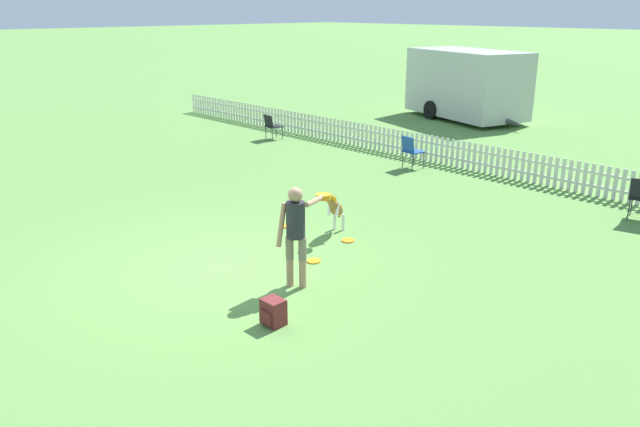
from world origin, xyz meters
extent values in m
plane|color=#5B8C42|center=(0.00, 0.00, 0.00)|extent=(240.00, 240.00, 0.00)
cylinder|color=tan|center=(1.30, 0.43, 0.22)|extent=(0.11, 0.11, 0.43)
cylinder|color=#7A705B|center=(1.30, 0.43, 0.61)|extent=(0.12, 0.12, 0.36)
cylinder|color=tan|center=(1.48, 0.53, 0.22)|extent=(0.11, 0.11, 0.43)
cylinder|color=#7A705B|center=(1.48, 0.53, 0.61)|extent=(0.12, 0.12, 0.36)
cylinder|color=#26262D|center=(1.39, 0.48, 1.06)|extent=(0.38, 0.38, 0.54)
sphere|color=tan|center=(1.39, 0.48, 1.44)|extent=(0.22, 0.22, 0.22)
cylinder|color=tan|center=(1.24, 0.34, 0.98)|extent=(0.09, 0.20, 0.66)
cylinder|color=tan|center=(1.40, 0.87, 1.27)|extent=(0.34, 0.64, 0.14)
cylinder|color=orange|center=(1.27, 1.17, 1.22)|extent=(0.23, 0.23, 0.02)
cylinder|color=orange|center=(1.27, 1.17, 1.24)|extent=(0.23, 0.23, 0.02)
cylinder|color=orange|center=(1.27, 1.17, 1.27)|extent=(0.23, 0.23, 0.02)
ellipsoid|color=olive|center=(0.20, 2.52, 0.51)|extent=(0.53, 0.67, 0.55)
ellipsoid|color=white|center=(0.20, 2.52, 0.46)|extent=(0.28, 0.35, 0.28)
sphere|color=olive|center=(0.36, 2.23, 0.75)|extent=(0.16, 0.16, 0.16)
cone|color=olive|center=(0.40, 2.18, 0.80)|extent=(0.14, 0.16, 0.13)
cylinder|color=orange|center=(0.40, 2.18, 0.80)|extent=(0.28, 0.25, 0.20)
cone|color=olive|center=(0.39, 2.28, 0.82)|extent=(0.05, 0.05, 0.07)
cone|color=olive|center=(0.31, 2.23, 0.82)|extent=(0.05, 0.05, 0.07)
cylinder|color=white|center=(0.14, 2.78, 0.16)|extent=(0.06, 0.06, 0.32)
cylinder|color=white|center=(0.00, 2.69, 0.16)|extent=(0.06, 0.06, 0.32)
cylinder|color=white|center=(0.35, 2.40, 0.55)|extent=(0.12, 0.16, 0.25)
cylinder|color=white|center=(0.22, 2.32, 0.55)|extent=(0.12, 0.16, 0.25)
cone|color=olive|center=(0.01, 2.83, 0.35)|extent=(0.20, 0.29, 0.20)
cylinder|color=orange|center=(0.61, 2.43, 0.01)|extent=(0.23, 0.23, 0.02)
cylinder|color=orange|center=(0.87, 1.33, 0.01)|extent=(0.23, 0.23, 0.02)
cylinder|color=orange|center=(-0.75, 2.13, 0.01)|extent=(0.23, 0.23, 0.02)
cube|color=maroon|center=(2.06, -0.52, 0.18)|extent=(0.30, 0.24, 0.36)
cube|color=maroon|center=(2.06, -0.66, 0.14)|extent=(0.21, 0.04, 0.18)
cube|color=silver|center=(0.00, 8.43, 0.22)|extent=(27.52, 0.04, 0.06)
cube|color=silver|center=(0.00, 8.43, 0.52)|extent=(27.52, 0.04, 0.06)
cube|color=silver|center=(-13.68, 8.43, 0.36)|extent=(0.09, 0.02, 0.72)
cube|color=silver|center=(-13.51, 8.43, 0.36)|extent=(0.09, 0.02, 0.72)
cube|color=silver|center=(-13.34, 8.43, 0.36)|extent=(0.09, 0.02, 0.72)
cube|color=silver|center=(-13.17, 8.43, 0.36)|extent=(0.09, 0.02, 0.72)
cube|color=silver|center=(-13.00, 8.43, 0.36)|extent=(0.09, 0.02, 0.72)
cube|color=silver|center=(-12.83, 8.43, 0.36)|extent=(0.09, 0.02, 0.72)
cube|color=silver|center=(-12.66, 8.43, 0.36)|extent=(0.09, 0.02, 0.72)
cube|color=silver|center=(-12.49, 8.43, 0.36)|extent=(0.09, 0.02, 0.72)
cube|color=silver|center=(-12.33, 8.43, 0.36)|extent=(0.09, 0.02, 0.72)
cube|color=silver|center=(-12.16, 8.43, 0.36)|extent=(0.09, 0.02, 0.72)
cube|color=silver|center=(-11.99, 8.43, 0.36)|extent=(0.09, 0.02, 0.72)
cube|color=silver|center=(-11.82, 8.43, 0.36)|extent=(0.09, 0.02, 0.72)
cube|color=silver|center=(-11.65, 8.43, 0.36)|extent=(0.09, 0.02, 0.72)
cube|color=silver|center=(-11.48, 8.43, 0.36)|extent=(0.09, 0.02, 0.72)
cube|color=silver|center=(-11.31, 8.43, 0.36)|extent=(0.09, 0.02, 0.72)
cube|color=silver|center=(-11.14, 8.43, 0.36)|extent=(0.09, 0.02, 0.72)
cube|color=silver|center=(-10.97, 8.43, 0.36)|extent=(0.09, 0.02, 0.72)
cube|color=silver|center=(-10.81, 8.43, 0.36)|extent=(0.09, 0.02, 0.72)
cube|color=silver|center=(-10.64, 8.43, 0.36)|extent=(0.09, 0.02, 0.72)
cube|color=silver|center=(-10.47, 8.43, 0.36)|extent=(0.09, 0.02, 0.72)
cube|color=silver|center=(-10.30, 8.43, 0.36)|extent=(0.09, 0.02, 0.72)
cube|color=silver|center=(-10.13, 8.43, 0.36)|extent=(0.09, 0.02, 0.72)
cube|color=silver|center=(-9.96, 8.43, 0.36)|extent=(0.09, 0.02, 0.72)
cube|color=silver|center=(-9.79, 8.43, 0.36)|extent=(0.09, 0.02, 0.72)
cube|color=silver|center=(-9.62, 8.43, 0.36)|extent=(0.09, 0.02, 0.72)
cube|color=silver|center=(-9.46, 8.43, 0.36)|extent=(0.09, 0.02, 0.72)
cube|color=silver|center=(-9.29, 8.43, 0.36)|extent=(0.09, 0.02, 0.72)
cube|color=silver|center=(-9.12, 8.43, 0.36)|extent=(0.09, 0.02, 0.72)
cube|color=silver|center=(-8.95, 8.43, 0.36)|extent=(0.09, 0.02, 0.72)
cube|color=silver|center=(-8.78, 8.43, 0.36)|extent=(0.09, 0.02, 0.72)
cube|color=silver|center=(-8.61, 8.43, 0.36)|extent=(0.09, 0.02, 0.72)
cube|color=silver|center=(-8.44, 8.43, 0.36)|extent=(0.09, 0.02, 0.72)
cube|color=silver|center=(-8.27, 8.43, 0.36)|extent=(0.09, 0.02, 0.72)
cube|color=silver|center=(-8.10, 8.43, 0.36)|extent=(0.09, 0.02, 0.72)
cube|color=silver|center=(-7.94, 8.43, 0.36)|extent=(0.09, 0.02, 0.72)
cube|color=silver|center=(-7.77, 8.43, 0.36)|extent=(0.09, 0.02, 0.72)
cube|color=silver|center=(-7.60, 8.43, 0.36)|extent=(0.09, 0.02, 0.72)
cube|color=silver|center=(-7.43, 8.43, 0.36)|extent=(0.09, 0.02, 0.72)
cube|color=silver|center=(-7.26, 8.43, 0.36)|extent=(0.09, 0.02, 0.72)
cube|color=silver|center=(-7.09, 8.43, 0.36)|extent=(0.09, 0.02, 0.72)
cube|color=silver|center=(-6.92, 8.43, 0.36)|extent=(0.09, 0.02, 0.72)
cube|color=silver|center=(-6.75, 8.43, 0.36)|extent=(0.09, 0.02, 0.72)
cube|color=silver|center=(-6.58, 8.43, 0.36)|extent=(0.09, 0.02, 0.72)
cube|color=silver|center=(-6.42, 8.43, 0.36)|extent=(0.09, 0.02, 0.72)
cube|color=silver|center=(-6.25, 8.43, 0.36)|extent=(0.09, 0.02, 0.72)
cube|color=silver|center=(-6.08, 8.43, 0.36)|extent=(0.09, 0.02, 0.72)
cube|color=silver|center=(-5.91, 8.43, 0.36)|extent=(0.09, 0.02, 0.72)
cube|color=silver|center=(-5.74, 8.43, 0.36)|extent=(0.09, 0.02, 0.72)
cube|color=silver|center=(-5.57, 8.43, 0.36)|extent=(0.09, 0.02, 0.72)
cube|color=silver|center=(-5.40, 8.43, 0.36)|extent=(0.09, 0.02, 0.72)
cube|color=silver|center=(-5.23, 8.43, 0.36)|extent=(0.09, 0.02, 0.72)
cube|color=silver|center=(-5.07, 8.43, 0.36)|extent=(0.09, 0.02, 0.72)
cube|color=silver|center=(-4.90, 8.43, 0.36)|extent=(0.09, 0.02, 0.72)
cube|color=silver|center=(-4.73, 8.43, 0.36)|extent=(0.09, 0.02, 0.72)
cube|color=silver|center=(-4.56, 8.43, 0.36)|extent=(0.09, 0.02, 0.72)
cube|color=silver|center=(-4.39, 8.43, 0.36)|extent=(0.09, 0.02, 0.72)
cube|color=silver|center=(-4.22, 8.43, 0.36)|extent=(0.09, 0.02, 0.72)
cube|color=silver|center=(-4.05, 8.43, 0.36)|extent=(0.09, 0.02, 0.72)
cube|color=silver|center=(-3.88, 8.43, 0.36)|extent=(0.09, 0.02, 0.72)
cube|color=silver|center=(-3.71, 8.43, 0.36)|extent=(0.09, 0.02, 0.72)
cube|color=silver|center=(-3.55, 8.43, 0.36)|extent=(0.09, 0.02, 0.72)
cube|color=silver|center=(-3.38, 8.43, 0.36)|extent=(0.09, 0.02, 0.72)
cube|color=silver|center=(-3.21, 8.43, 0.36)|extent=(0.09, 0.02, 0.72)
cube|color=silver|center=(-3.04, 8.43, 0.36)|extent=(0.09, 0.02, 0.72)
cube|color=silver|center=(-2.87, 8.43, 0.36)|extent=(0.09, 0.02, 0.72)
cube|color=silver|center=(-2.70, 8.43, 0.36)|extent=(0.09, 0.02, 0.72)
cube|color=silver|center=(-2.53, 8.43, 0.36)|extent=(0.09, 0.02, 0.72)
cube|color=silver|center=(-2.36, 8.43, 0.36)|extent=(0.09, 0.02, 0.72)
cube|color=silver|center=(-2.19, 8.43, 0.36)|extent=(0.09, 0.02, 0.72)
cube|color=silver|center=(-2.03, 8.43, 0.36)|extent=(0.09, 0.02, 0.72)
cube|color=silver|center=(-1.86, 8.43, 0.36)|extent=(0.09, 0.02, 0.72)
cube|color=silver|center=(-1.69, 8.43, 0.36)|extent=(0.09, 0.02, 0.72)
cube|color=silver|center=(-1.52, 8.43, 0.36)|extent=(0.09, 0.02, 0.72)
cube|color=silver|center=(-1.35, 8.43, 0.36)|extent=(0.09, 0.02, 0.72)
cube|color=silver|center=(-1.18, 8.43, 0.36)|extent=(0.09, 0.02, 0.72)
cube|color=silver|center=(-1.01, 8.43, 0.36)|extent=(0.09, 0.02, 0.72)
cube|color=silver|center=(-0.84, 8.43, 0.36)|extent=(0.09, 0.02, 0.72)
cube|color=silver|center=(-0.68, 8.43, 0.36)|extent=(0.09, 0.02, 0.72)
cube|color=silver|center=(-0.51, 8.43, 0.36)|extent=(0.09, 0.02, 0.72)
cube|color=silver|center=(-0.34, 8.43, 0.36)|extent=(0.09, 0.02, 0.72)
cube|color=silver|center=(-0.17, 8.43, 0.36)|extent=(0.09, 0.02, 0.72)
cube|color=silver|center=(0.00, 8.43, 0.36)|extent=(0.09, 0.02, 0.72)
cube|color=silver|center=(0.17, 8.43, 0.36)|extent=(0.09, 0.02, 0.72)
cube|color=silver|center=(0.34, 8.43, 0.36)|extent=(0.09, 0.02, 0.72)
cube|color=silver|center=(0.51, 8.43, 0.36)|extent=(0.09, 0.02, 0.72)
cube|color=silver|center=(0.68, 8.43, 0.36)|extent=(0.09, 0.02, 0.72)
cube|color=silver|center=(0.84, 8.43, 0.36)|extent=(0.09, 0.02, 0.72)
cube|color=silver|center=(1.01, 8.43, 0.36)|extent=(0.09, 0.02, 0.72)
cube|color=silver|center=(1.18, 8.43, 0.36)|extent=(0.09, 0.02, 0.72)
cube|color=silver|center=(1.35, 8.43, 0.36)|extent=(0.09, 0.02, 0.72)
cube|color=silver|center=(1.52, 8.43, 0.36)|extent=(0.09, 0.02, 0.72)
cube|color=silver|center=(1.69, 8.43, 0.36)|extent=(0.09, 0.02, 0.72)
cube|color=silver|center=(1.86, 8.43, 0.36)|extent=(0.09, 0.02, 0.72)
cube|color=silver|center=(2.03, 8.43, 0.36)|extent=(0.09, 0.02, 0.72)
cube|color=silver|center=(2.19, 8.43, 0.36)|extent=(0.09, 0.02, 0.72)
cube|color=silver|center=(2.36, 8.43, 0.36)|extent=(0.09, 0.02, 0.72)
cube|color=silver|center=(2.53, 8.43, 0.36)|extent=(0.09, 0.02, 0.72)
cube|color=silver|center=(2.70, 8.43, 0.36)|extent=(0.09, 0.02, 0.72)
cube|color=silver|center=(2.87, 8.43, 0.36)|extent=(0.09, 0.02, 0.72)
cube|color=silver|center=(3.04, 8.43, 0.36)|extent=(0.09, 0.02, 0.72)
cube|color=silver|center=(3.21, 8.43, 0.36)|extent=(0.09, 0.02, 0.72)
cube|color=silver|center=(3.38, 8.43, 0.36)|extent=(0.09, 0.02, 0.72)
cylinder|color=#333338|center=(-7.12, 7.49, 0.20)|extent=(0.02, 0.02, 0.40)
cylinder|color=#333338|center=(-7.51, 7.54, 0.20)|extent=(0.02, 0.02, 0.40)
cylinder|color=#333338|center=(-7.18, 7.11, 0.20)|extent=(0.02, 0.02, 0.40)
cylinder|color=#333338|center=(-7.56, 7.16, 0.20)|extent=(0.02, 0.02, 0.40)
cube|color=black|center=(-7.34, 7.33, 0.40)|extent=(0.51, 0.51, 0.03)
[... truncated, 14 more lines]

